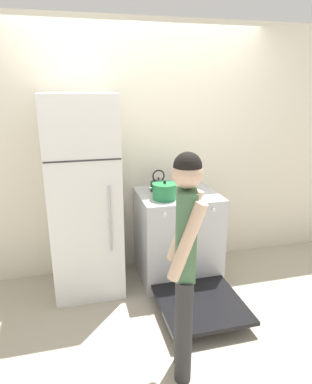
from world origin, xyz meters
TOP-DOWN VIEW (x-y plane):
  - ground_plane at (0.00, 0.00)m, footprint 14.00×14.00m
  - wall_back at (0.00, 0.03)m, footprint 10.00×0.06m
  - refrigerator at (-0.61, -0.32)m, footprint 0.64×0.66m
  - stove_range at (0.30, -0.38)m, footprint 0.78×1.40m
  - dutch_oven_pot at (0.12, -0.47)m, footprint 0.28×0.24m
  - tea_kettle at (0.14, -0.20)m, footprint 0.21×0.16m
  - utensil_jar at (0.49, -0.20)m, footprint 0.08×0.08m
  - person at (-0.05, -1.57)m, footprint 0.31×0.37m

SIDE VIEW (x-z plane):
  - ground_plane at x=0.00m, z-range 0.00..0.00m
  - stove_range at x=0.30m, z-range 0.00..0.91m
  - person at x=-0.05m, z-range 0.11..1.68m
  - refrigerator at x=-0.61m, z-range 0.00..1.87m
  - tea_kettle at x=0.14m, z-range 0.87..1.08m
  - utensil_jar at x=0.49m, z-range 0.85..1.11m
  - dutch_oven_pot at x=0.12m, z-range 0.90..1.08m
  - wall_back at x=0.00m, z-range 0.00..2.55m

